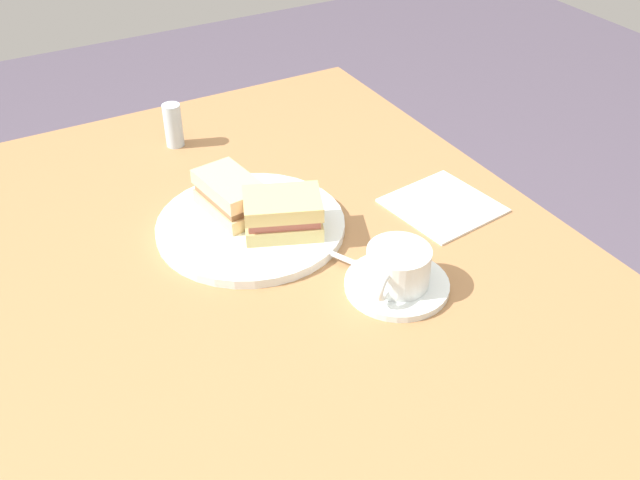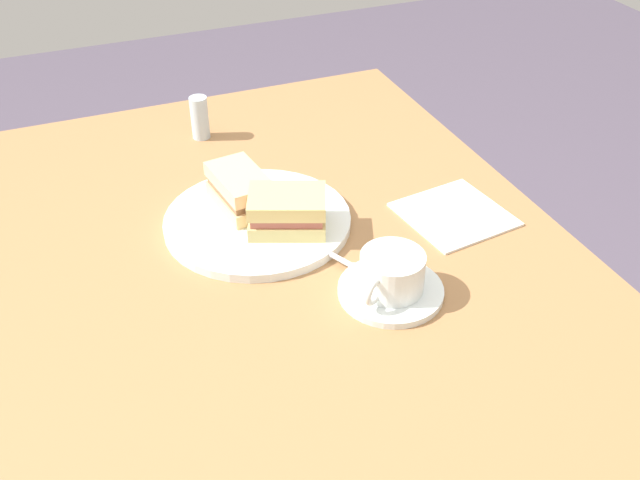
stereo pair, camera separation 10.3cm
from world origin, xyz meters
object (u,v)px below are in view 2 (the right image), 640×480
at_px(dining_table, 270,332).
at_px(sandwich_plate, 258,221).
at_px(sandwich_front, 240,190).
at_px(coffee_saucer, 391,291).
at_px(salt_shaker, 200,118).
at_px(sandwich_back, 287,211).
at_px(spoon, 346,262).
at_px(coffee_cup, 392,272).
at_px(napkin, 454,214).

distance_m(dining_table, sandwich_plate, 0.17).
relative_size(sandwich_front, coffee_saucer, 0.89).
bearing_deg(dining_table, salt_shaker, 178.17).
distance_m(sandwich_back, spoon, 0.12).
bearing_deg(sandwich_plate, spoon, 28.14).
height_order(coffee_cup, salt_shaker, salt_shaker).
bearing_deg(dining_table, napkin, 92.12).
relative_size(sandwich_front, napkin, 0.84).
distance_m(dining_table, salt_shaker, 0.44).
xyz_separation_m(sandwich_front, coffee_cup, (0.26, 0.13, -0.00)).
bearing_deg(dining_table, sandwich_plate, 168.55).
bearing_deg(spoon, dining_table, -115.63).
relative_size(dining_table, spoon, 12.17).
xyz_separation_m(sandwich_plate, sandwich_back, (0.04, 0.03, 0.04)).
xyz_separation_m(dining_table, coffee_saucer, (0.12, 0.14, 0.13)).
xyz_separation_m(coffee_cup, spoon, (-0.07, -0.03, -0.03)).
relative_size(sandwich_front, salt_shaker, 1.61).
bearing_deg(coffee_cup, salt_shaker, -167.06).
relative_size(sandwich_plate, salt_shaker, 3.60).
xyz_separation_m(napkin, salt_shaker, (-0.40, -0.30, 0.04)).
distance_m(napkin, salt_shaker, 0.50).
bearing_deg(salt_shaker, dining_table, -1.83).
height_order(dining_table, spoon, spoon).
bearing_deg(napkin, coffee_cup, -53.32).
height_order(dining_table, napkin, napkin).
height_order(dining_table, coffee_saucer, coffee_saucer).
bearing_deg(salt_shaker, sandwich_front, -1.03).
distance_m(spoon, salt_shaker, 0.47).
height_order(coffee_saucer, spoon, spoon).
height_order(sandwich_front, sandwich_back, same).
height_order(dining_table, sandwich_back, sandwich_back).
distance_m(sandwich_front, coffee_saucer, 0.29).
relative_size(sandwich_back, coffee_cup, 1.32).
bearing_deg(sandwich_front, spoon, 25.96).
height_order(sandwich_front, coffee_saucer, sandwich_front).
bearing_deg(coffee_saucer, spoon, -154.17).
distance_m(coffee_saucer, spoon, 0.08).
xyz_separation_m(dining_table, sandwich_plate, (-0.10, 0.02, 0.13)).
bearing_deg(sandwich_front, coffee_cup, 25.63).
distance_m(dining_table, sandwich_front, 0.22).
xyz_separation_m(sandwich_front, salt_shaker, (-0.26, 0.00, -0.00)).
relative_size(dining_table, sandwich_back, 8.52).
distance_m(sandwich_plate, coffee_cup, 0.25).
xyz_separation_m(sandwich_plate, salt_shaker, (-0.31, -0.01, 0.03)).
distance_m(sandwich_back, salt_shaker, 0.35).
bearing_deg(spoon, coffee_cup, 24.76).
distance_m(spoon, napkin, 0.22).
height_order(sandwich_plate, napkin, sandwich_plate).
distance_m(sandwich_back, napkin, 0.26).
bearing_deg(dining_table, coffee_saucer, 48.70).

